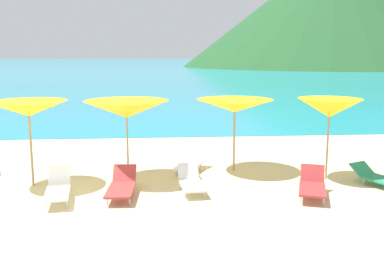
{
  "coord_description": "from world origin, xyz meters",
  "views": [
    {
      "loc": [
        2.13,
        -9.23,
        3.37
      ],
      "look_at": [
        3.11,
        3.42,
        1.2
      ],
      "focal_mm": 39.81,
      "sensor_mm": 36.0,
      "label": 1
    }
  ],
  "objects_px": {
    "lounge_chair_10": "(377,177)",
    "lounge_chair_6": "(191,181)",
    "lounge_chair_5": "(58,188)",
    "lounge_chair_8": "(312,185)",
    "umbrella_4": "(29,109)",
    "umbrella_7": "(330,108)",
    "lounge_chair_1": "(191,163)",
    "lounge_chair_7": "(122,185)",
    "umbrella_5": "(127,109)",
    "umbrella_6": "(235,106)"
  },
  "relations": [
    {
      "from": "umbrella_5",
      "to": "lounge_chair_5",
      "type": "distance_m",
      "value": 2.74
    },
    {
      "from": "umbrella_5",
      "to": "lounge_chair_6",
      "type": "xyz_separation_m",
      "value": [
        1.64,
        -1.19,
        -1.68
      ]
    },
    {
      "from": "lounge_chair_7",
      "to": "lounge_chair_1",
      "type": "bearing_deg",
      "value": 51.71
    },
    {
      "from": "umbrella_5",
      "to": "lounge_chair_5",
      "type": "bearing_deg",
      "value": -133.97
    },
    {
      "from": "umbrella_6",
      "to": "umbrella_7",
      "type": "relative_size",
      "value": 1.05
    },
    {
      "from": "umbrella_4",
      "to": "lounge_chair_5",
      "type": "xyz_separation_m",
      "value": [
        0.92,
        -1.23,
        -1.72
      ]
    },
    {
      "from": "umbrella_7",
      "to": "lounge_chair_8",
      "type": "height_order",
      "value": "umbrella_7"
    },
    {
      "from": "umbrella_5",
      "to": "lounge_chair_6",
      "type": "distance_m",
      "value": 2.63
    },
    {
      "from": "lounge_chair_8",
      "to": "umbrella_6",
      "type": "bearing_deg",
      "value": 139.85
    },
    {
      "from": "lounge_chair_8",
      "to": "lounge_chair_7",
      "type": "bearing_deg",
      "value": -165.31
    },
    {
      "from": "umbrella_7",
      "to": "lounge_chair_7",
      "type": "xyz_separation_m",
      "value": [
        -5.49,
        -1.06,
        -1.69
      ]
    },
    {
      "from": "umbrella_4",
      "to": "lounge_chair_8",
      "type": "relative_size",
      "value": 1.47
    },
    {
      "from": "lounge_chair_6",
      "to": "lounge_chair_8",
      "type": "distance_m",
      "value": 2.94
    },
    {
      "from": "umbrella_7",
      "to": "lounge_chair_10",
      "type": "distance_m",
      "value": 2.18
    },
    {
      "from": "umbrella_5",
      "to": "lounge_chair_1",
      "type": "height_order",
      "value": "umbrella_5"
    },
    {
      "from": "umbrella_7",
      "to": "lounge_chair_6",
      "type": "height_order",
      "value": "umbrella_7"
    },
    {
      "from": "lounge_chair_5",
      "to": "lounge_chair_8",
      "type": "bearing_deg",
      "value": -10.87
    },
    {
      "from": "lounge_chair_7",
      "to": "lounge_chair_10",
      "type": "bearing_deg",
      "value": 6.3
    },
    {
      "from": "lounge_chair_8",
      "to": "umbrella_5",
      "type": "bearing_deg",
      "value": 177.76
    },
    {
      "from": "lounge_chair_1",
      "to": "lounge_chair_8",
      "type": "distance_m",
      "value": 3.69
    },
    {
      "from": "lounge_chair_8",
      "to": "lounge_chair_5",
      "type": "bearing_deg",
      "value": -162.6
    },
    {
      "from": "lounge_chair_7",
      "to": "lounge_chair_10",
      "type": "height_order",
      "value": "lounge_chair_7"
    },
    {
      "from": "lounge_chair_1",
      "to": "lounge_chair_8",
      "type": "bearing_deg",
      "value": -16.45
    },
    {
      "from": "umbrella_7",
      "to": "lounge_chair_6",
      "type": "xyz_separation_m",
      "value": [
        -3.8,
        -0.84,
        -1.7
      ]
    },
    {
      "from": "umbrella_4",
      "to": "umbrella_5",
      "type": "relative_size",
      "value": 0.9
    },
    {
      "from": "lounge_chair_1",
      "to": "lounge_chair_7",
      "type": "height_order",
      "value": "lounge_chair_7"
    },
    {
      "from": "umbrella_4",
      "to": "lounge_chair_5",
      "type": "relative_size",
      "value": 1.43
    },
    {
      "from": "umbrella_7",
      "to": "umbrella_5",
      "type": "bearing_deg",
      "value": 176.28
    },
    {
      "from": "umbrella_6",
      "to": "lounge_chair_7",
      "type": "height_order",
      "value": "umbrella_6"
    },
    {
      "from": "umbrella_5",
      "to": "lounge_chair_1",
      "type": "relative_size",
      "value": 1.59
    },
    {
      "from": "lounge_chair_6",
      "to": "lounge_chair_8",
      "type": "xyz_separation_m",
      "value": [
        2.88,
        -0.61,
        0.03
      ]
    },
    {
      "from": "lounge_chair_10",
      "to": "lounge_chair_6",
      "type": "bearing_deg",
      "value": 157.27
    },
    {
      "from": "lounge_chair_1",
      "to": "umbrella_6",
      "type": "bearing_deg",
      "value": 26.86
    },
    {
      "from": "lounge_chair_6",
      "to": "lounge_chair_7",
      "type": "relative_size",
      "value": 0.84
    },
    {
      "from": "umbrella_6",
      "to": "lounge_chair_5",
      "type": "bearing_deg",
      "value": -153.41
    },
    {
      "from": "umbrella_5",
      "to": "umbrella_6",
      "type": "bearing_deg",
      "value": 13.09
    },
    {
      "from": "lounge_chair_6",
      "to": "lounge_chair_5",
      "type": "bearing_deg",
      "value": -179.09
    },
    {
      "from": "lounge_chair_5",
      "to": "lounge_chair_10",
      "type": "height_order",
      "value": "lounge_chair_5"
    },
    {
      "from": "lounge_chair_6",
      "to": "lounge_chair_10",
      "type": "bearing_deg",
      "value": -4.31
    },
    {
      "from": "umbrella_7",
      "to": "lounge_chair_5",
      "type": "xyz_separation_m",
      "value": [
        -6.96,
        -1.23,
        -1.66
      ]
    },
    {
      "from": "lounge_chair_6",
      "to": "lounge_chair_7",
      "type": "xyz_separation_m",
      "value": [
        -1.7,
        -0.23,
        0.01
      ]
    },
    {
      "from": "lounge_chair_6",
      "to": "lounge_chair_1",
      "type": "bearing_deg",
      "value": 79.46
    },
    {
      "from": "umbrella_7",
      "to": "lounge_chair_8",
      "type": "relative_size",
      "value": 1.47
    },
    {
      "from": "umbrella_7",
      "to": "lounge_chair_1",
      "type": "height_order",
      "value": "umbrella_7"
    },
    {
      "from": "lounge_chair_1",
      "to": "lounge_chair_10",
      "type": "relative_size",
      "value": 1.0
    },
    {
      "from": "lounge_chair_8",
      "to": "lounge_chair_10",
      "type": "xyz_separation_m",
      "value": [
        2.03,
        0.77,
        -0.07
      ]
    },
    {
      "from": "umbrella_4",
      "to": "lounge_chair_5",
      "type": "distance_m",
      "value": 2.31
    },
    {
      "from": "umbrella_5",
      "to": "umbrella_6",
      "type": "distance_m",
      "value": 3.13
    },
    {
      "from": "lounge_chair_1",
      "to": "lounge_chair_8",
      "type": "relative_size",
      "value": 1.03
    },
    {
      "from": "umbrella_6",
      "to": "umbrella_7",
      "type": "height_order",
      "value": "umbrella_7"
    }
  ]
}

